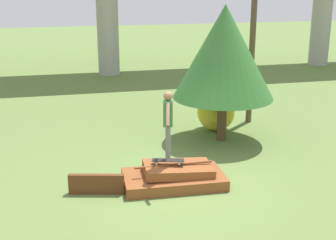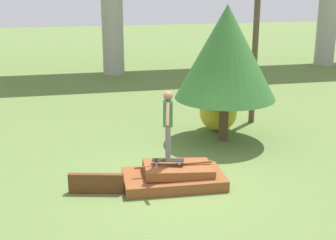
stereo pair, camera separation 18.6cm
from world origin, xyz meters
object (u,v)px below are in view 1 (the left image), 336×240
object	(u,v)px
skater	(168,121)
utility_pole	(254,17)
tree_behind_left	(224,52)
skateboard	(168,160)
bush_yellow_flowering	(216,112)

from	to	relation	value
skater	utility_pole	world-z (taller)	utility_pole
skater	utility_pole	bearing A→B (deg)	48.29
skater	tree_behind_left	bearing A→B (deg)	49.84
skateboard	tree_behind_left	xyz separation A→B (m)	(2.36, 2.80, 2.12)
skateboard	utility_pole	xyz separation A→B (m)	(3.94, 4.42, 2.99)
tree_behind_left	bush_yellow_flowering	bearing A→B (deg)	81.42
skater	tree_behind_left	world-z (taller)	tree_behind_left
skateboard	tree_behind_left	size ratio (longest dim) A/B	0.19
tree_behind_left	skater	bearing A→B (deg)	-130.16
tree_behind_left	skateboard	bearing A→B (deg)	-130.16
bush_yellow_flowering	tree_behind_left	bearing A→B (deg)	-98.58
skateboard	utility_pole	size ratio (longest dim) A/B	0.12
tree_behind_left	bush_yellow_flowering	size ratio (longest dim) A/B	3.36
skateboard	bush_yellow_flowering	world-z (taller)	bush_yellow_flowering
skater	bush_yellow_flowering	xyz separation A→B (m)	(2.51, 3.79, -1.01)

